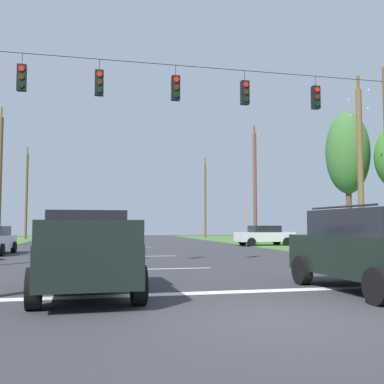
# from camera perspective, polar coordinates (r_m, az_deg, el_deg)

# --- Properties ---
(ground_plane) EXTENTS (120.00, 120.00, 0.00)m
(ground_plane) POSITION_cam_1_polar(r_m,az_deg,el_deg) (8.30, 10.70, -15.22)
(ground_plane) COLOR #333338
(stop_bar_stripe) EXTENTS (16.02, 0.45, 0.01)m
(stop_bar_stripe) POSITION_cam_1_polar(r_m,az_deg,el_deg) (11.19, 4.15, -12.33)
(stop_bar_stripe) COLOR white
(stop_bar_stripe) RESTS_ON ground
(lane_dash_0) EXTENTS (2.50, 0.15, 0.01)m
(lane_dash_0) POSITION_cam_1_polar(r_m,az_deg,el_deg) (16.98, -1.87, -9.49)
(lane_dash_0) COLOR white
(lane_dash_0) RESTS_ON ground
(lane_dash_1) EXTENTS (2.50, 0.15, 0.01)m
(lane_dash_1) POSITION_cam_1_polar(r_m,az_deg,el_deg) (23.53, -5.00, -7.96)
(lane_dash_1) COLOR white
(lane_dash_1) RESTS_ON ground
(lane_dash_2) EXTENTS (2.50, 0.15, 0.01)m
(lane_dash_2) POSITION_cam_1_polar(r_m,az_deg,el_deg) (32.66, -7.24, -6.84)
(lane_dash_2) COLOR white
(lane_dash_2) RESTS_ON ground
(lane_dash_3) EXTENTS (2.50, 0.15, 0.01)m
(lane_dash_3) POSITION_cam_1_polar(r_m,az_deg,el_deg) (34.79, -7.59, -6.66)
(lane_dash_3) COLOR white
(lane_dash_3) RESTS_ON ground
(overhead_signal_span) EXTENTS (18.79, 0.31, 8.37)m
(overhead_signal_span) POSITION_cam_1_polar(r_m,az_deg,el_deg) (17.52, -2.13, 6.25)
(overhead_signal_span) COLOR brown
(overhead_signal_span) RESTS_ON ground
(pickup_truck) EXTENTS (2.38, 5.45, 1.95)m
(pickup_truck) POSITION_cam_1_polar(r_m,az_deg,el_deg) (11.21, -13.05, -7.27)
(pickup_truck) COLOR black
(pickup_truck) RESTS_ON ground
(suv_black) EXTENTS (2.25, 4.82, 2.05)m
(suv_black) POSITION_cam_1_polar(r_m,az_deg,el_deg) (11.86, 21.43, -6.46)
(suv_black) COLOR black
(suv_black) RESTS_ON ground
(distant_car_oncoming) EXTENTS (4.34, 2.10, 1.52)m
(distant_car_oncoming) POSITION_cam_1_polar(r_m,az_deg,el_deg) (35.21, 9.01, -5.34)
(distant_car_oncoming) COLOR silver
(distant_car_oncoming) RESTS_ON ground
(utility_pole_mid_right) EXTENTS (0.30, 1.90, 9.35)m
(utility_pole_mid_right) POSITION_cam_1_polar(r_m,az_deg,el_deg) (25.11, 20.22, 2.96)
(utility_pole_mid_right) COLOR brown
(utility_pole_mid_right) RESTS_ON ground
(utility_pole_far_right) EXTENTS (0.31, 1.77, 9.88)m
(utility_pole_far_right) POSITION_cam_1_polar(r_m,az_deg,el_deg) (38.55, 7.83, 0.67)
(utility_pole_far_right) COLOR brown
(utility_pole_far_right) RESTS_ON ground
(utility_pole_near_left) EXTENTS (0.28, 2.00, 9.49)m
(utility_pole_near_left) POSITION_cam_1_polar(r_m,az_deg,el_deg) (54.18, 1.65, -0.80)
(utility_pole_near_left) COLOR brown
(utility_pole_near_left) RESTS_ON ground
(utility_pole_distant_right) EXTENTS (0.33, 1.96, 10.56)m
(utility_pole_distant_right) POSITION_cam_1_polar(r_m,az_deg,el_deg) (37.58, -22.83, 1.50)
(utility_pole_distant_right) COLOR brown
(utility_pole_distant_right) RESTS_ON ground
(utility_pole_distant_left) EXTENTS (0.27, 1.95, 9.98)m
(utility_pole_distant_left) POSITION_cam_1_polar(r_m,az_deg,el_deg) (52.05, -19.91, -0.13)
(utility_pole_distant_left) COLOR brown
(utility_pole_distant_left) RESTS_ON ground
(tree_roadside_left) EXTENTS (2.65, 2.65, 8.53)m
(tree_roadside_left) POSITION_cam_1_polar(r_m,az_deg,el_deg) (29.84, 18.81, 4.53)
(tree_roadside_left) COLOR brown
(tree_roadside_left) RESTS_ON ground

